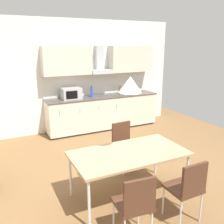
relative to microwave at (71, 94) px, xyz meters
name	(u,v)px	position (x,y,z in m)	size (l,w,h in m)	color
ground_plane	(118,180)	(-0.01, -2.58, -1.06)	(7.71, 8.69, 0.02)	brown
wall_back	(66,77)	(-0.01, 0.36, 0.39)	(6.17, 0.10, 2.88)	silver
kitchen_counter	(103,112)	(0.87, 0.00, -0.59)	(3.07, 0.65, 0.91)	#333333
backsplash_tile	(98,84)	(0.87, 0.30, 0.13)	(3.05, 0.02, 0.55)	silver
upper_wall_cabinets	(100,60)	(0.87, 0.15, 0.80)	(3.05, 0.40, 0.72)	beige
microwave	(71,94)	(0.00, 0.00, 0.00)	(0.48, 0.35, 0.28)	#ADADB2
bottle_brown	(120,90)	(1.42, 0.06, -0.05)	(0.08, 0.08, 0.22)	brown
bottle_blue	(92,92)	(0.56, 0.03, -0.01)	(0.07, 0.07, 0.30)	blue
bottle_white	(133,89)	(1.81, 0.00, -0.02)	(0.08, 0.08, 0.27)	white
dining_table	(129,155)	(-0.09, -3.08, -0.37)	(1.69, 0.90, 0.72)	tan
chair_far_right	(124,141)	(0.28, -2.25, -0.52)	(0.43, 0.43, 0.87)	#4C2D1E
chair_near_right	(188,185)	(0.29, -3.91, -0.52)	(0.40, 0.40, 0.87)	#4C2D1E
chair_near_left	(136,202)	(-0.48, -3.91, -0.52)	(0.44, 0.44, 0.87)	#4C2D1E
pendant_lamp	(130,85)	(-0.09, -3.08, 0.67)	(0.32, 0.32, 0.22)	silver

